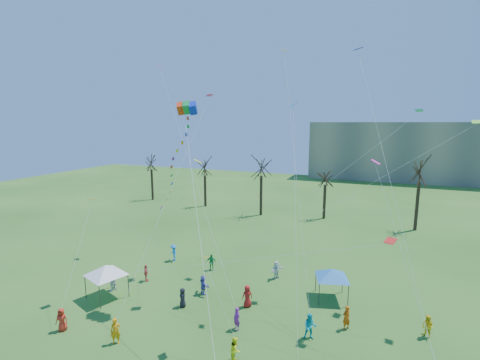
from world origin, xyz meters
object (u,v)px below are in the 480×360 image
at_px(distant_building, 432,152).
at_px(canopy_tent_blue, 332,273).
at_px(big_box_kite, 178,166).
at_px(canopy_tent_white, 106,270).

relative_size(distant_building, canopy_tent_blue, 17.47).
distance_m(big_box_kite, canopy_tent_white, 11.25).
height_order(big_box_kite, canopy_tent_white, big_box_kite).
distance_m(distant_building, big_box_kite, 80.56).
bearing_deg(big_box_kite, canopy_tent_white, -167.38).
relative_size(big_box_kite, canopy_tent_white, 4.84).
distance_m(distant_building, canopy_tent_white, 84.41).
bearing_deg(canopy_tent_blue, big_box_kite, -153.92).
bearing_deg(canopy_tent_blue, canopy_tent_white, -158.59).
bearing_deg(canopy_tent_white, distant_building, 66.08).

